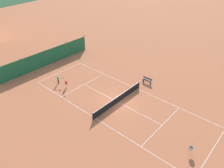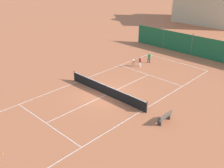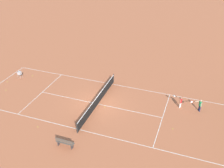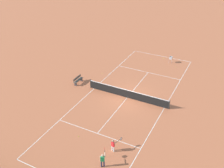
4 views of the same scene
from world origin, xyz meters
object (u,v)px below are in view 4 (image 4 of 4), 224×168
(tennis_ball_mid_court, at_px, (122,101))
(tennis_ball_near_corner, at_px, (164,58))
(tennis_ball_service_box, at_px, (151,59))
(tennis_net, at_px, (127,94))
(courtside_bench, at_px, (78,80))
(tennis_ball_far_corner, at_px, (78,136))
(player_near_baseline, at_px, (103,159))
(tennis_ball_alley_right, at_px, (176,67))
(ball_hopper, at_px, (171,58))
(tennis_ball_by_net_right, at_px, (102,73))
(player_far_baseline, at_px, (113,145))

(tennis_ball_mid_court, relative_size, tennis_ball_near_corner, 1.00)
(tennis_ball_mid_court, distance_m, tennis_ball_service_box, 11.10)
(tennis_net, height_order, tennis_ball_near_corner, tennis_net)
(courtside_bench, bearing_deg, tennis_ball_far_corner, 123.43)
(player_near_baseline, relative_size, tennis_ball_alley_right, 19.12)
(tennis_net, xyz_separation_m, tennis_ball_mid_court, (0.25, 0.81, -0.47))
(ball_hopper, xyz_separation_m, courtside_bench, (8.02, 10.23, -0.20))
(tennis_ball_near_corner, bearing_deg, tennis_ball_by_net_right, 54.31)
(tennis_ball_near_corner, relative_size, courtside_bench, 0.04)
(tennis_ball_mid_court, relative_size, courtside_bench, 0.04)
(tennis_ball_by_net_right, height_order, courtside_bench, courtside_bench)
(ball_hopper, bearing_deg, tennis_net, 80.84)
(tennis_net, distance_m, tennis_ball_near_corner, 11.33)
(tennis_ball_far_corner, xyz_separation_m, tennis_ball_near_corner, (-1.78, -18.82, 0.00))
(player_far_baseline, distance_m, tennis_ball_alley_right, 17.11)
(player_near_baseline, distance_m, tennis_ball_near_corner, 20.81)
(player_far_baseline, distance_m, courtside_bench, 11.57)
(player_near_baseline, xyz_separation_m, ball_hopper, (0.53, -19.81, -0.08))
(tennis_net, bearing_deg, tennis_ball_by_net_right, -35.28)
(player_near_baseline, relative_size, player_far_baseline, 1.09)
(tennis_ball_near_corner, bearing_deg, tennis_ball_alley_right, 139.29)
(tennis_ball_far_corner, bearing_deg, tennis_net, -99.66)
(player_near_baseline, distance_m, tennis_ball_alley_right, 18.89)
(tennis_ball_far_corner, relative_size, tennis_ball_by_net_right, 1.00)
(tennis_ball_mid_court, distance_m, ball_hopper, 11.38)
(tennis_ball_service_box, bearing_deg, courtside_bench, 62.19)
(tennis_ball_mid_court, xyz_separation_m, courtside_bench, (6.09, -0.97, 0.42))
(player_near_baseline, height_order, tennis_ball_mid_court, player_near_baseline)
(player_near_baseline, bearing_deg, player_far_baseline, -89.87)
(courtside_bench, bearing_deg, tennis_ball_alley_right, -134.09)
(tennis_ball_mid_court, xyz_separation_m, tennis_ball_far_corner, (1.02, 6.71, 0.00))
(player_near_baseline, height_order, tennis_ball_far_corner, player_near_baseline)
(tennis_net, bearing_deg, tennis_ball_near_corner, -92.56)
(player_far_baseline, height_order, tennis_ball_service_box, player_far_baseline)
(player_far_baseline, bearing_deg, tennis_ball_near_corner, -84.87)
(player_near_baseline, height_order, courtside_bench, player_near_baseline)
(tennis_ball_mid_court, distance_m, tennis_ball_by_net_right, 6.49)
(player_near_baseline, distance_m, player_far_baseline, 1.78)
(tennis_net, relative_size, player_near_baseline, 7.27)
(player_near_baseline, xyz_separation_m, tennis_ball_alley_right, (-0.45, -18.87, -0.70))
(tennis_net, xyz_separation_m, player_near_baseline, (-2.21, 9.42, 0.24))
(tennis_net, xyz_separation_m, tennis_ball_alley_right, (-2.66, -9.45, -0.47))
(tennis_ball_mid_court, bearing_deg, tennis_ball_alley_right, -105.86)
(player_near_baseline, bearing_deg, tennis_net, -76.80)
(tennis_ball_by_net_right, relative_size, tennis_ball_service_box, 1.00)
(player_near_baseline, relative_size, tennis_ball_mid_court, 19.12)
(tennis_net, xyz_separation_m, tennis_ball_far_corner, (1.28, 7.51, -0.47))
(tennis_net, bearing_deg, player_far_baseline, 106.11)
(tennis_ball_far_corner, bearing_deg, player_far_baseline, 178.05)
(ball_hopper, height_order, courtside_bench, ball_hopper)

